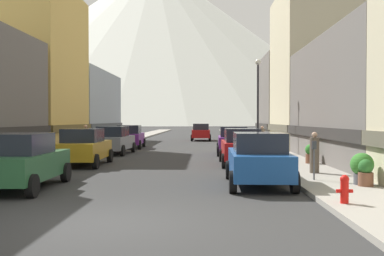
% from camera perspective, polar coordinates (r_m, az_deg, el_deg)
% --- Properties ---
extents(ground_plane, '(400.00, 400.00, 0.00)m').
position_cam_1_polar(ground_plane, '(10.01, -10.23, -11.71)').
color(ground_plane, '#2E2E2E').
extents(sidewalk_left, '(2.50, 100.00, 0.15)m').
position_cam_1_polar(sidewalk_left, '(45.37, -8.87, -1.64)').
color(sidewalk_left, gray).
rests_on(sidewalk_left, ground).
extents(sidewalk_right, '(2.50, 100.00, 0.15)m').
position_cam_1_polar(sidewalk_right, '(44.81, 7.06, -1.67)').
color(sidewalk_right, gray).
rests_on(sidewalk_right, ground).
extents(storefront_left_2, '(6.84, 9.23, 11.51)m').
position_cam_1_polar(storefront_left_2, '(34.98, -19.95, 6.52)').
color(storefront_left_2, '#D8B259').
rests_on(storefront_left_2, ground).
extents(storefront_left_3, '(8.73, 13.92, 6.89)m').
position_cam_1_polar(storefront_left_3, '(46.31, -15.63, 2.40)').
color(storefront_left_3, '#99A5B2').
rests_on(storefront_left_3, ground).
extents(storefront_right_2, '(9.59, 9.03, 11.65)m').
position_cam_1_polar(storefront_right_2, '(35.77, 18.20, 6.53)').
color(storefront_right_2, beige).
rests_on(storefront_right_2, ground).
extents(storefront_right_3, '(7.73, 9.12, 8.14)m').
position_cam_1_polar(storefront_right_3, '(44.64, 13.55, 3.24)').
color(storefront_right_3, '#66605B').
rests_on(storefront_right_3, ground).
extents(car_left_0, '(2.14, 4.44, 1.78)m').
position_cam_1_polar(car_left_0, '(15.38, -20.63, -3.89)').
color(car_left_0, '#265933').
rests_on(car_left_0, ground).
extents(car_left_1, '(2.13, 4.43, 1.78)m').
position_cam_1_polar(car_left_1, '(22.43, -13.41, -2.31)').
color(car_left_1, '#B28419').
rests_on(car_left_1, ground).
extents(car_left_2, '(2.23, 4.47, 1.78)m').
position_cam_1_polar(car_left_2, '(29.39, -9.79, -1.51)').
color(car_left_2, slate).
rests_on(car_left_2, ground).
extents(car_left_3, '(2.20, 4.46, 1.78)m').
position_cam_1_polar(car_left_3, '(35.45, -7.81, -1.06)').
color(car_left_3, '#591E72').
rests_on(car_left_3, ground).
extents(car_right_0, '(2.12, 4.43, 1.78)m').
position_cam_1_polar(car_right_0, '(15.33, 8.33, -3.85)').
color(car_right_0, '#19478C').
rests_on(car_right_0, ground).
extents(car_right_1, '(2.06, 4.40, 1.78)m').
position_cam_1_polar(car_right_1, '(22.21, 6.25, -2.33)').
color(car_right_1, '#9E1111').
rests_on(car_right_1, ground).
extents(car_right_2, '(2.14, 4.44, 1.78)m').
position_cam_1_polar(car_right_2, '(28.77, 5.19, -1.55)').
color(car_right_2, '#591E72').
rests_on(car_right_2, ground).
extents(car_driving_0, '(2.06, 4.40, 1.78)m').
position_cam_1_polar(car_driving_0, '(47.67, 1.13, -0.51)').
color(car_driving_0, '#9E1111').
rests_on(car_driving_0, ground).
extents(fire_hydrant_near, '(0.40, 0.22, 0.70)m').
position_cam_1_polar(fire_hydrant_near, '(11.87, 18.59, -7.16)').
color(fire_hydrant_near, red).
rests_on(fire_hydrant_near, sidewalk_right).
extents(parking_meter_near, '(0.14, 0.10, 1.33)m').
position_cam_1_polar(parking_meter_near, '(16.09, 15.08, -3.24)').
color(parking_meter_near, '#595960').
rests_on(parking_meter_near, sidewalk_right).
extents(potted_plant_0, '(0.46, 0.46, 0.83)m').
position_cam_1_polar(potted_plant_0, '(15.12, 20.96, -5.26)').
color(potted_plant_0, brown).
rests_on(potted_plant_0, sidewalk_right).
extents(potted_plant_1, '(0.73, 0.73, 1.01)m').
position_cam_1_polar(potted_plant_1, '(15.42, 20.55, -4.62)').
color(potted_plant_1, '#4C4C51').
rests_on(potted_plant_1, sidewalk_right).
extents(potted_plant_2, '(0.52, 0.52, 0.90)m').
position_cam_1_polar(potted_plant_2, '(22.13, 14.67, -3.09)').
color(potted_plant_2, brown).
rests_on(potted_plant_2, sidewalk_right).
extents(pedestrian_0, '(0.36, 0.36, 1.71)m').
position_cam_1_polar(pedestrian_0, '(32.28, -13.21, -1.21)').
color(pedestrian_0, brown).
rests_on(pedestrian_0, sidewalk_left).
extents(pedestrian_1, '(0.36, 0.36, 1.58)m').
position_cam_1_polar(pedestrian_1, '(18.20, 15.11, -3.17)').
color(pedestrian_1, brown).
rests_on(pedestrian_1, sidewalk_right).
extents(pedestrian_2, '(0.36, 0.36, 1.59)m').
position_cam_1_polar(pedestrian_2, '(33.94, 8.80, -1.19)').
color(pedestrian_2, brown).
rests_on(pedestrian_2, sidewalk_right).
extents(streetlamp_right, '(0.36, 0.36, 5.86)m').
position_cam_1_polar(streetlamp_right, '(28.93, 8.27, 4.57)').
color(streetlamp_right, black).
rests_on(streetlamp_right, sidewalk_right).
extents(mountain_backdrop, '(248.10, 248.10, 94.97)m').
position_cam_1_polar(mountain_backdrop, '(274.94, -4.66, 10.54)').
color(mountain_backdrop, silver).
rests_on(mountain_backdrop, ground).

